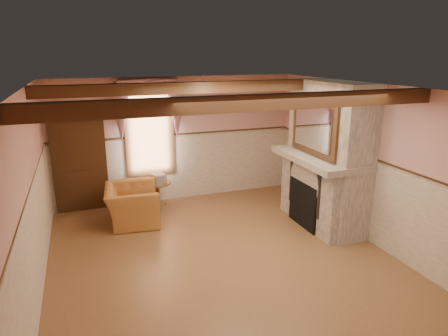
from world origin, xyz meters
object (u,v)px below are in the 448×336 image
object	(u,v)px
bowl	(320,153)
oil_lamp	(303,141)
radiator	(140,194)
side_table	(158,194)
mantel_clock	(299,141)
armchair	(132,205)

from	to	relation	value
bowl	oil_lamp	distance (m)	0.66
radiator	side_table	bearing A→B (deg)	-8.11
radiator	bowl	xyz separation A→B (m)	(3.17, -2.10, 1.16)
radiator	bowl	world-z (taller)	bowl
radiator	mantel_clock	distance (m)	3.64
side_table	oil_lamp	xyz separation A→B (m)	(2.78, -1.36, 1.29)
mantel_clock	armchair	bearing A→B (deg)	171.38
armchair	radiator	size ratio (longest dim) A/B	1.65
mantel_clock	side_table	bearing A→B (deg)	156.02
armchair	mantel_clock	distance (m)	3.66
armchair	side_table	bearing A→B (deg)	-37.16
armchair	bowl	size ratio (longest dim) A/B	3.44
radiator	bowl	bearing A→B (deg)	-30.32
mantel_clock	oil_lamp	distance (m)	0.13
oil_lamp	bowl	bearing A→B (deg)	-90.00
side_table	bowl	size ratio (longest dim) A/B	1.71
side_table	mantel_clock	size ratio (longest dim) A/B	2.39
armchair	mantel_clock	bearing A→B (deg)	-93.01
armchair	side_table	size ratio (longest dim) A/B	2.02
side_table	radiator	bearing A→B (deg)	168.69
armchair	side_table	world-z (taller)	armchair
side_table	mantel_clock	xyz separation A→B (m)	(2.78, -1.24, 1.25)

